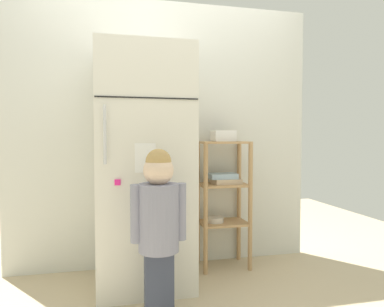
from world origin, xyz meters
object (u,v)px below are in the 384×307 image
child_standing (159,217)px  fruit_bin (223,137)px  refrigerator (144,167)px  pantry_shelf_unit (223,192)px

child_standing → fruit_bin: 1.10m
refrigerator → fruit_bin: 0.75m
refrigerator → fruit_bin: bearing=16.2°
refrigerator → fruit_bin: (0.68, 0.20, 0.23)m
refrigerator → child_standing: 0.61m
pantry_shelf_unit → fruit_bin: size_ratio=5.86×
refrigerator → child_standing: bearing=-86.4°
child_standing → fruit_bin: bearing=49.6°
refrigerator → child_standing: refrigerator is taller
pantry_shelf_unit → child_standing: bearing=-130.8°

